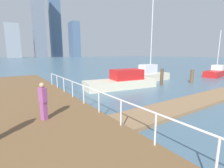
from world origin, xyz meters
TOP-DOWN VIEW (x-y plane):
  - ground_plane at (0.00, 20.00)m, footprint 300.00×300.00m
  - floating_dock at (4.10, 11.44)m, footprint 15.20×2.00m
  - boardwalk_railing at (-3.15, 8.94)m, footprint 0.06×24.98m
  - dock_piling_1 at (6.90, 16.96)m, footprint 0.33×0.33m
  - dock_piling_2 at (10.57, 15.82)m, footprint 0.36×0.36m
  - moored_boat_1 at (2.59, 18.13)m, footprint 7.17×3.17m
  - moored_boat_3 at (7.85, 19.59)m, footprint 5.71×1.40m
  - moored_boat_4 at (19.33, 17.15)m, footprint 5.96×2.68m
  - pedestrian_0 at (-5.58, 13.07)m, footprint 0.32×0.41m
  - skyline_tower_2 at (3.29, 162.08)m, footprint 11.00×13.46m
  - skyline_tower_3 at (23.20, 161.34)m, footprint 8.78×12.93m
  - skyline_tower_4 at (41.51, 177.45)m, footprint 9.70×7.82m
  - skyline_tower_5 at (56.81, 167.64)m, footprint 8.24×14.33m

SIDE VIEW (x-z plane):
  - ground_plane at x=0.00m, z-range 0.00..0.00m
  - floating_dock at x=4.10m, z-range 0.00..0.18m
  - moored_boat_4 at x=19.33m, z-range -2.65..3.86m
  - moored_boat_1 at x=2.59m, z-range -0.23..1.54m
  - dock_piling_2 at x=10.57m, z-range 0.00..1.51m
  - moored_boat_3 at x=7.85m, z-range -3.87..5.39m
  - dock_piling_1 at x=6.90m, z-range 0.00..1.72m
  - boardwalk_railing at x=-3.15m, z-range 0.71..1.79m
  - pedestrian_0 at x=-5.58m, z-range 0.43..2.07m
  - skyline_tower_2 at x=3.29m, z-range 0.00..26.35m
  - skyline_tower_5 at x=56.81m, z-range 0.00..33.87m
  - skyline_tower_3 at x=23.20m, z-range 0.00..60.22m
  - skyline_tower_4 at x=41.51m, z-range 0.00..84.75m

